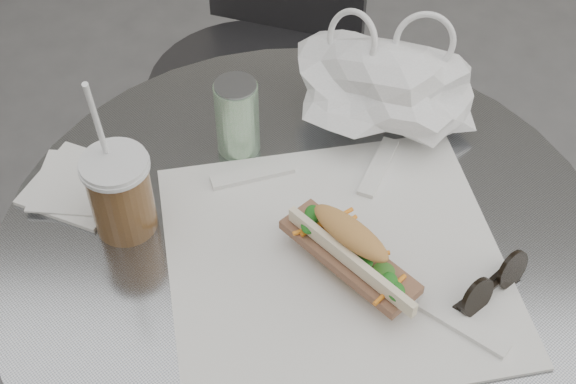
{
  "coord_description": "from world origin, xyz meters",
  "views": [
    {
      "loc": [
        0.01,
        -0.42,
        1.51
      ],
      "look_at": [
        -0.02,
        0.23,
        0.79
      ],
      "focal_mm": 50.0,
      "sensor_mm": 36.0,
      "label": 1
    }
  ],
  "objects_px": {
    "cafe_table": "(302,355)",
    "banh_mi": "(349,251)",
    "chair_far": "(264,125)",
    "iced_coffee": "(120,192)",
    "drink_can": "(237,117)",
    "sunglasses": "(493,284)"
  },
  "relations": [
    {
      "from": "chair_far",
      "to": "banh_mi",
      "type": "height_order",
      "value": "banh_mi"
    },
    {
      "from": "sunglasses",
      "to": "drink_can",
      "type": "xyz_separation_m",
      "value": [
        -0.31,
        0.23,
        0.04
      ]
    },
    {
      "from": "cafe_table",
      "to": "sunglasses",
      "type": "relative_size",
      "value": 8.06
    },
    {
      "from": "cafe_table",
      "to": "sunglasses",
      "type": "height_order",
      "value": "sunglasses"
    },
    {
      "from": "iced_coffee",
      "to": "chair_far",
      "type": "bearing_deg",
      "value": 78.74
    },
    {
      "from": "cafe_table",
      "to": "banh_mi",
      "type": "height_order",
      "value": "banh_mi"
    },
    {
      "from": "banh_mi",
      "to": "drink_can",
      "type": "bearing_deg",
      "value": 169.75
    },
    {
      "from": "chair_far",
      "to": "banh_mi",
      "type": "relative_size",
      "value": 3.6
    },
    {
      "from": "chair_far",
      "to": "sunglasses",
      "type": "height_order",
      "value": "chair_far"
    },
    {
      "from": "drink_can",
      "to": "banh_mi",
      "type": "bearing_deg",
      "value": -54.11
    },
    {
      "from": "iced_coffee",
      "to": "drink_can",
      "type": "distance_m",
      "value": 0.19
    },
    {
      "from": "chair_far",
      "to": "sunglasses",
      "type": "relative_size",
      "value": 8.37
    },
    {
      "from": "banh_mi",
      "to": "iced_coffee",
      "type": "relative_size",
      "value": 0.91
    },
    {
      "from": "iced_coffee",
      "to": "sunglasses",
      "type": "height_order",
      "value": "iced_coffee"
    },
    {
      "from": "sunglasses",
      "to": "drink_can",
      "type": "height_order",
      "value": "drink_can"
    },
    {
      "from": "cafe_table",
      "to": "chair_far",
      "type": "bearing_deg",
      "value": 99.42
    },
    {
      "from": "chair_far",
      "to": "cafe_table",
      "type": "bearing_deg",
      "value": 114.22
    },
    {
      "from": "cafe_table",
      "to": "drink_can",
      "type": "distance_m",
      "value": 0.38
    },
    {
      "from": "chair_far",
      "to": "banh_mi",
      "type": "xyz_separation_m",
      "value": [
        0.15,
        -0.66,
        0.42
      ]
    },
    {
      "from": "banh_mi",
      "to": "iced_coffee",
      "type": "distance_m",
      "value": 0.28
    },
    {
      "from": "cafe_table",
      "to": "drink_can",
      "type": "height_order",
      "value": "drink_can"
    },
    {
      "from": "cafe_table",
      "to": "banh_mi",
      "type": "xyz_separation_m",
      "value": [
        0.05,
        -0.05,
        0.31
      ]
    }
  ]
}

